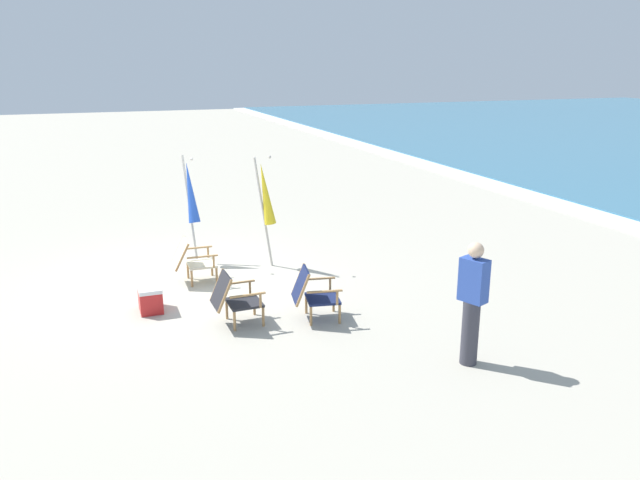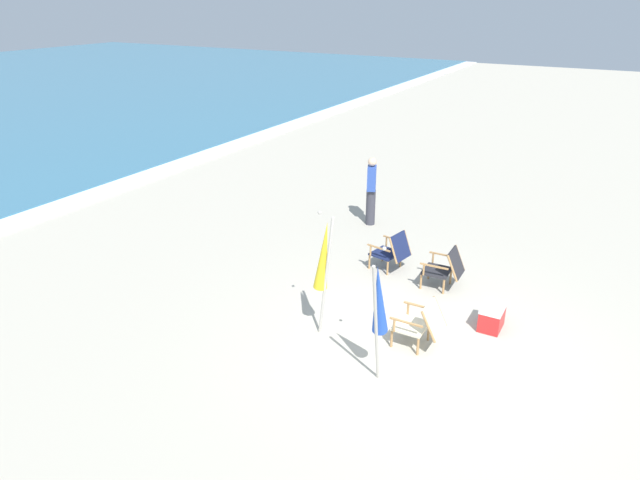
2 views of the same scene
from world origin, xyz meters
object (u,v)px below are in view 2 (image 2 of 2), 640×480
(umbrella_furled_blue, at_px, (379,301))
(cooler_box, at_px, (492,317))
(umbrella_furled_yellow, at_px, (324,257))
(beach_chair_front_left, at_px, (445,267))
(person_near_chairs, at_px, (371,191))
(beach_chair_far_center, at_px, (421,323))
(beach_chair_back_left, at_px, (392,250))

(umbrella_furled_blue, distance_m, cooler_box, 2.77)
(umbrella_furled_yellow, distance_m, umbrella_furled_blue, 1.48)
(beach_chair_front_left, distance_m, person_near_chairs, 3.45)
(umbrella_furled_yellow, relative_size, cooler_box, 4.31)
(beach_chair_front_left, height_order, person_near_chairs, person_near_chairs)
(beach_chair_far_center, relative_size, cooler_box, 1.61)
(umbrella_furled_yellow, height_order, umbrella_furled_blue, umbrella_furled_yellow)
(umbrella_furled_blue, bearing_deg, person_near_chairs, 25.23)
(beach_chair_back_left, bearing_deg, beach_chair_front_left, -100.98)
(umbrella_furled_yellow, bearing_deg, beach_chair_back_left, -1.01)
(beach_chair_far_center, xyz_separation_m, umbrella_furled_blue, (-1.21, 0.22, 0.92))
(beach_chair_front_left, bearing_deg, beach_chair_far_center, -172.30)
(beach_chair_back_left, height_order, beach_chair_front_left, beach_chair_back_left)
(umbrella_furled_yellow, xyz_separation_m, person_near_chairs, (4.76, 1.35, -0.54))
(umbrella_furled_blue, bearing_deg, umbrella_furled_yellow, 58.16)
(beach_chair_far_center, bearing_deg, umbrella_furled_blue, 169.64)
(umbrella_furled_yellow, relative_size, person_near_chairs, 1.30)
(beach_chair_far_center, distance_m, umbrella_furled_blue, 1.54)
(beach_chair_front_left, xyz_separation_m, beach_chair_far_center, (-2.05, -0.28, -0.00))
(beach_chair_front_left, relative_size, umbrella_furled_yellow, 0.38)
(beach_chair_back_left, height_order, umbrella_furled_blue, umbrella_furled_blue)
(beach_chair_front_left, distance_m, umbrella_furled_yellow, 2.92)
(beach_chair_far_center, height_order, person_near_chairs, person_near_chairs)
(person_near_chairs, distance_m, cooler_box, 4.94)
(beach_chair_front_left, relative_size, cooler_box, 1.64)
(beach_chair_back_left, xyz_separation_m, umbrella_furled_yellow, (-2.71, 0.05, 0.95))
(cooler_box, bearing_deg, beach_chair_back_left, 62.18)
(beach_chair_front_left, bearing_deg, umbrella_furled_blue, -179.02)
(beach_chair_front_left, distance_m, umbrella_furled_blue, 3.39)
(beach_chair_back_left, bearing_deg, beach_chair_far_center, -147.86)
(cooler_box, bearing_deg, umbrella_furled_blue, 155.23)
(beach_chair_front_left, xyz_separation_m, umbrella_furled_yellow, (-2.48, 1.20, 0.95))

